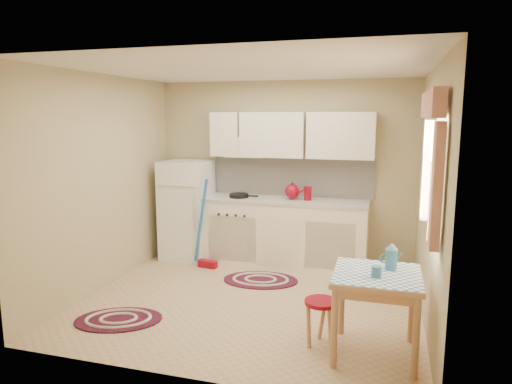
{
  "coord_description": "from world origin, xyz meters",
  "views": [
    {
      "loc": [
        1.38,
        -4.59,
        2.02
      ],
      "look_at": [
        -0.01,
        0.25,
        1.18
      ],
      "focal_mm": 32.0,
      "sensor_mm": 36.0,
      "label": 1
    }
  ],
  "objects_px": {
    "base_cabinets": "(283,234)",
    "stool": "(320,323)",
    "fridge": "(187,210)",
    "table": "(375,315)"
  },
  "relations": [
    {
      "from": "fridge",
      "to": "base_cabinets",
      "type": "relative_size",
      "value": 0.62
    },
    {
      "from": "table",
      "to": "stool",
      "type": "distance_m",
      "value": 0.49
    },
    {
      "from": "fridge",
      "to": "table",
      "type": "bearing_deg",
      "value": -37.77
    },
    {
      "from": "table",
      "to": "stool",
      "type": "xyz_separation_m",
      "value": [
        -0.47,
        0.03,
        -0.15
      ]
    },
    {
      "from": "base_cabinets",
      "to": "table",
      "type": "height_order",
      "value": "base_cabinets"
    },
    {
      "from": "base_cabinets",
      "to": "stool",
      "type": "xyz_separation_m",
      "value": [
        0.82,
        -2.09,
        -0.23
      ]
    },
    {
      "from": "fridge",
      "to": "base_cabinets",
      "type": "distance_m",
      "value": 1.41
    },
    {
      "from": "fridge",
      "to": "stool",
      "type": "height_order",
      "value": "fridge"
    },
    {
      "from": "base_cabinets",
      "to": "table",
      "type": "bearing_deg",
      "value": -58.8
    },
    {
      "from": "fridge",
      "to": "table",
      "type": "xyz_separation_m",
      "value": [
        2.67,
        -2.07,
        -0.34
      ]
    }
  ]
}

